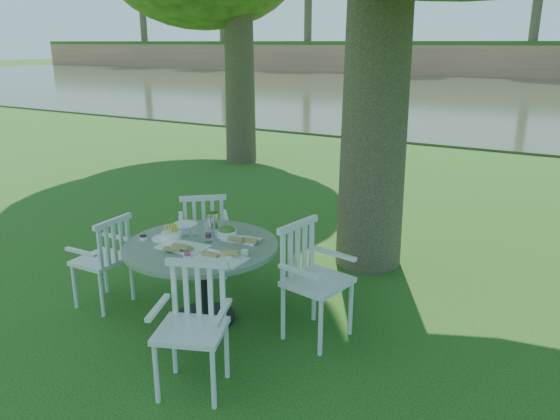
{
  "coord_description": "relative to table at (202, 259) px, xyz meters",
  "views": [
    {
      "loc": [
        2.57,
        -4.27,
        2.44
      ],
      "look_at": [
        0.0,
        0.2,
        0.85
      ],
      "focal_mm": 35.0,
      "sensor_mm": 36.0,
      "label": 1
    }
  ],
  "objects": [
    {
      "name": "table",
      "position": [
        0.0,
        0.0,
        0.0
      ],
      "size": [
        1.36,
        1.36,
        0.74
      ],
      "color": "black",
      "rests_on": "ground"
    },
    {
      "name": "river",
      "position": [
        0.27,
        23.72,
        -0.59
      ],
      "size": [
        100.0,
        28.0,
        0.12
      ],
      "primitive_type": "cube",
      "color": "#313821",
      "rests_on": "ground"
    },
    {
      "name": "chair_ne",
      "position": [
        0.93,
        0.27,
        -0.01
      ],
      "size": [
        0.55,
        0.58,
        0.99
      ],
      "rotation": [
        0.0,
        0.0,
        -4.89
      ],
      "color": "silver",
      "rests_on": "ground"
    },
    {
      "name": "ground",
      "position": [
        0.27,
        0.72,
        -0.59
      ],
      "size": [
        140.0,
        140.0,
        0.0
      ],
      "primitive_type": "plane",
      "color": "#133B0C",
      "rests_on": "ground"
    },
    {
      "name": "chair_sw",
      "position": [
        -0.94,
        -0.22,
        -0.07
      ],
      "size": [
        0.43,
        0.46,
        0.89
      ],
      "rotation": [
        0.0,
        0.0,
        -1.55
      ],
      "color": "silver",
      "rests_on": "ground"
    },
    {
      "name": "chair_nw",
      "position": [
        -0.57,
        0.77,
        -0.04
      ],
      "size": [
        0.65,
        0.65,
        0.94
      ],
      "rotation": [
        0.0,
        0.0,
        -2.45
      ],
      "color": "silver",
      "rests_on": "ground"
    },
    {
      "name": "chair_se",
      "position": [
        0.55,
        -0.79,
        -0.05
      ],
      "size": [
        0.6,
        0.58,
        0.93
      ],
      "rotation": [
        0.0,
        0.0,
        0.37
      ],
      "color": "silver",
      "rests_on": "ground"
    },
    {
      "name": "tableware",
      "position": [
        -0.04,
        0.06,
        0.19
      ],
      "size": [
        1.15,
        0.82,
        0.21
      ],
      "color": "white",
      "rests_on": "table"
    }
  ]
}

